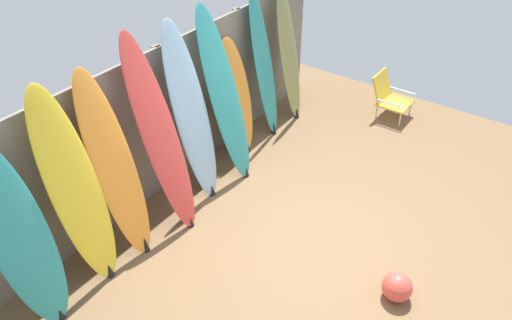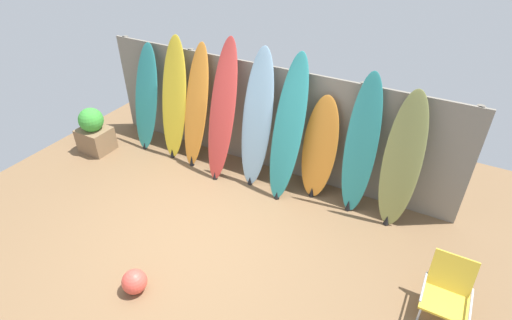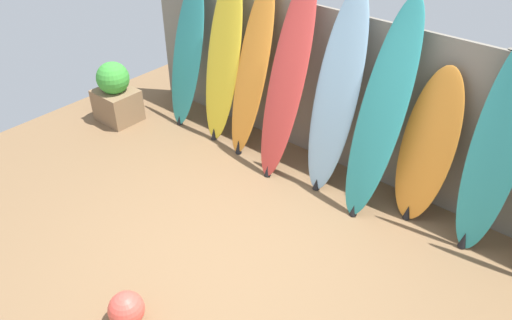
% 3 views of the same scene
% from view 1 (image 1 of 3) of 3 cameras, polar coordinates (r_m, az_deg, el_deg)
% --- Properties ---
extents(ground, '(7.68, 7.68, 0.00)m').
position_cam_1_polar(ground, '(5.60, 5.98, -9.38)').
color(ground, brown).
extents(fence_back, '(6.08, 0.11, 1.80)m').
position_cam_1_polar(fence_back, '(6.01, -10.20, 4.77)').
color(fence_back, gray).
rests_on(fence_back, ground).
extents(surfboard_teal_0, '(0.54, 0.57, 1.86)m').
position_cam_1_polar(surfboard_teal_0, '(4.76, -25.33, -8.17)').
color(surfboard_teal_0, teal).
rests_on(surfboard_teal_0, ground).
extents(surfboard_yellow_1, '(0.50, 0.53, 2.07)m').
position_cam_1_polar(surfboard_yellow_1, '(4.91, -19.91, -3.31)').
color(surfboard_yellow_1, yellow).
rests_on(surfboard_yellow_1, ground).
extents(surfboard_orange_2, '(0.49, 0.65, 2.02)m').
position_cam_1_polar(surfboard_orange_2, '(5.12, -15.80, -1.01)').
color(surfboard_orange_2, orange).
rests_on(surfboard_orange_2, ground).
extents(surfboard_red_3, '(0.45, 0.73, 2.20)m').
position_cam_1_polar(surfboard_red_3, '(5.31, -10.84, 2.48)').
color(surfboard_red_3, '#D13D38').
rests_on(surfboard_red_3, ground).
extents(surfboard_skyblue_4, '(0.50, 0.57, 2.15)m').
position_cam_1_polar(surfboard_skyblue_4, '(5.71, -7.40, 5.16)').
color(surfboard_skyblue_4, '#8CB7D6').
rests_on(surfboard_skyblue_4, ground).
extents(surfboard_teal_5, '(0.49, 0.74, 2.15)m').
position_cam_1_polar(surfboard_teal_5, '(6.03, -3.61, 7.25)').
color(surfboard_teal_5, teal).
rests_on(surfboard_teal_5, ground).
extents(surfboard_orange_6, '(0.53, 0.38, 1.60)m').
position_cam_1_polar(surfboard_orange_6, '(6.56, -2.17, 7.01)').
color(surfboard_orange_6, orange).
rests_on(surfboard_orange_6, ground).
extents(surfboard_teal_7, '(0.49, 0.49, 2.05)m').
position_cam_1_polar(surfboard_teal_7, '(6.88, 0.94, 10.57)').
color(surfboard_teal_7, teal).
rests_on(surfboard_teal_7, ground).
extents(surfboard_olive_8, '(0.55, 0.49, 1.95)m').
position_cam_1_polar(surfboard_olive_8, '(7.32, 3.81, 11.75)').
color(surfboard_olive_8, olive).
rests_on(surfboard_olive_8, ground).
extents(beach_chair, '(0.50, 0.55, 0.65)m').
position_cam_1_polar(beach_chair, '(7.84, 14.96, 7.13)').
color(beach_chair, silver).
rests_on(beach_chair, ground).
extents(beach_ball, '(0.30, 0.30, 0.30)m').
position_cam_1_polar(beach_ball, '(5.15, 15.83, -13.77)').
color(beach_ball, '#E54C3F').
rests_on(beach_ball, ground).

